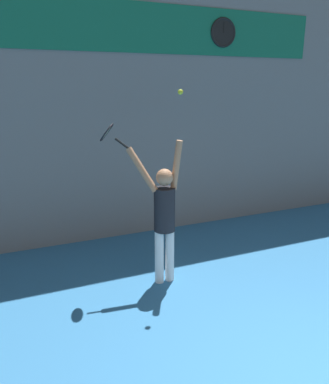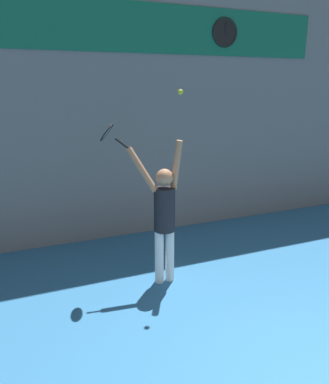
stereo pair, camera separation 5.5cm
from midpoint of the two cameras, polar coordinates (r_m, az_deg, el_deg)
back_wall at (r=7.16m, az=-1.51°, el=13.35°), size 18.00×0.10×5.00m
sponsor_banner at (r=7.17m, az=-1.40°, el=23.64°), size 6.64×0.02×0.83m
scoreboard_clock at (r=7.75m, az=8.72°, el=22.89°), size 0.54×0.05×0.54m
tennis_player at (r=5.32m, az=-0.38°, el=-3.28°), size 0.76×0.45×2.11m
tennis_racket at (r=5.18m, az=-8.88°, el=8.83°), size 0.43×0.35×0.36m
tennis_ball at (r=5.05m, az=2.12°, el=14.99°), size 0.07×0.07×0.07m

